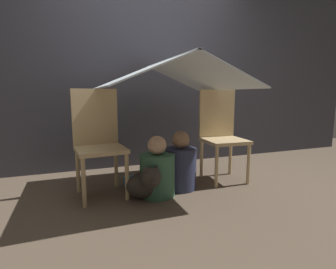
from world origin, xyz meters
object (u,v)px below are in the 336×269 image
Objects in this scene: chair_left at (98,138)px; dog at (148,183)px; chair_right at (221,131)px; person_front at (157,172)px; person_second at (181,165)px.

chair_left is 2.63× the size of dog.
chair_right reaches higher than person_front.
person_second is at bearing 18.75° from person_front.
person_front is at bearing -32.03° from chair_left.
chair_left and chair_right have the same top height.
dog is at bearing -157.86° from person_second.
person_second is (0.27, 0.09, 0.01)m from person_front.
chair_right is 2.63× the size of dog.
chair_right reaches higher than person_second.
chair_right is 0.64m from person_second.
person_front is 0.15m from dog.
chair_right reaches higher than dog.
person_second is (0.76, -0.15, -0.29)m from chair_left.
chair_left is at bearing 140.97° from dog.
chair_left is 1.31m from chair_right.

